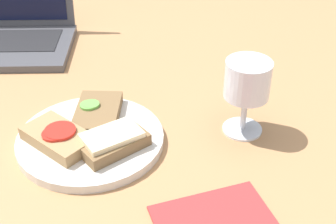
{
  "coord_description": "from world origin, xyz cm",
  "views": [
    {
      "loc": [
        4.04,
        -67.87,
        50.99
      ],
      "look_at": [
        5.73,
        -5.06,
        8.0
      ],
      "focal_mm": 50.0,
      "sensor_mm": 36.0,
      "label": 1
    }
  ],
  "objects": [
    {
      "name": "plate",
      "position": [
        -7.07,
        -6.55,
        3.76
      ],
      "size": [
        24.1,
        24.1,
        1.52
      ],
      "primitive_type": "cylinder",
      "color": "silver",
      "rests_on": "wooden_table"
    },
    {
      "name": "wine_glass",
      "position": [
        18.54,
        -3.57,
        12.44
      ],
      "size": [
        7.51,
        7.51,
        13.21
      ],
      "color": "white",
      "rests_on": "wooden_table"
    },
    {
      "name": "sandwich_with_cucumber",
      "position": [
        -6.32,
        -1.51,
        5.56
      ],
      "size": [
        8.02,
        12.07,
        2.46
      ],
      "color": "brown",
      "rests_on": "plate"
    },
    {
      "name": "wooden_table",
      "position": [
        0.0,
        0.0,
        1.5
      ],
      "size": [
        140.0,
        140.0,
        3.0
      ],
      "primitive_type": "cube",
      "color": "#B27F51",
      "rests_on": "ground"
    },
    {
      "name": "sandwich_with_tomato",
      "position": [
        -11.79,
        -8.37,
        5.73
      ],
      "size": [
        13.21,
        12.76,
        2.66
      ],
      "color": "#A88456",
      "rests_on": "plate"
    },
    {
      "name": "sandwich_with_cheese",
      "position": [
        -3.15,
        -9.75,
        5.86
      ],
      "size": [
        12.41,
        11.59,
        2.86
      ],
      "color": "brown",
      "rests_on": "plate"
    },
    {
      "name": "laptop",
      "position": [
        -31.43,
        31.4,
        7.39
      ],
      "size": [
        32.35,
        23.58,
        21.17
      ],
      "color": "#4C4C51",
      "rests_on": "wooden_table"
    }
  ]
}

